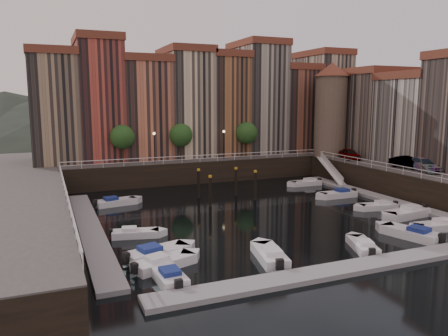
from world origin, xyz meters
name	(u,v)px	position (x,y,z in m)	size (l,w,h in m)	color
ground	(251,211)	(0.00, 0.00, 0.00)	(200.00, 200.00, 0.00)	black
quay_far	(179,163)	(0.00, 26.00, 1.50)	(80.00, 20.00, 3.00)	black
dock_left	(90,229)	(-16.20, -1.00, 0.17)	(2.00, 28.00, 0.35)	gray
dock_right	(381,198)	(16.20, -1.00, 0.17)	(2.00, 28.00, 0.35)	gray
dock_near	(360,266)	(0.00, -17.00, 0.17)	(30.00, 2.00, 0.35)	gray
mountains	(112,110)	(1.72, 110.00, 7.92)	(145.00, 100.00, 18.00)	#2D382D
far_terrace	(204,103)	(3.31, 23.50, 10.95)	(48.70, 10.30, 17.50)	#977E60
right_terrace	(421,114)	(26.50, 3.80, 9.56)	(9.30, 24.30, 14.00)	#78685B
corner_tower	(331,108)	(20.00, 14.50, 10.19)	(5.20, 5.20, 13.80)	#6B5B4C
promenade_trees	(186,135)	(-1.33, 18.20, 6.58)	(21.20, 3.20, 5.20)	black
street_lamps	(190,141)	(-1.00, 17.20, 5.90)	(10.36, 0.36, 4.18)	black
railings	(232,168)	(0.00, 4.88, 3.79)	(36.08, 34.04, 0.52)	white
gangway	(331,169)	(17.10, 10.00, 1.92)	(2.78, 8.32, 3.73)	white
mooring_pilings	(225,186)	(-0.58, 5.63, 1.65)	(6.31, 5.07, 3.78)	black
boat_left_0	(163,263)	(-12.40, -11.74, 0.36)	(4.79, 3.00, 1.08)	silver
boat_left_1	(156,253)	(-12.40, -9.80, 0.39)	(5.14, 3.00, 1.15)	silver
boat_left_2	(134,233)	(-12.90, -4.16, 0.32)	(4.20, 2.30, 0.94)	silver
boat_left_4	(115,202)	(-12.70, 7.83, 0.36)	(4.76, 2.44, 1.07)	silver
boat_right_0	(438,226)	(12.38, -12.39, 0.36)	(4.71, 2.17, 1.06)	silver
boat_right_1	(407,213)	(13.12, -8.08, 0.41)	(5.36, 2.51, 1.21)	silver
boat_right_2	(379,206)	(12.69, -4.54, 0.33)	(4.35, 2.27, 0.97)	silver
boat_right_3	(339,194)	(12.37, 1.82, 0.37)	(4.73, 1.76, 1.09)	silver
boat_right_4	(306,183)	(12.94, 9.56, 0.34)	(4.41, 1.79, 1.00)	silver
boat_near_0	(168,275)	(-12.65, -13.90, 0.35)	(1.84, 4.50, 1.02)	silver
boat_near_1	(270,255)	(-4.92, -13.27, 0.37)	(2.61, 4.92, 1.10)	silver
boat_near_2	(363,246)	(2.76, -14.00, 0.32)	(2.78, 4.19, 0.95)	silver
boat_near_3	(413,234)	(8.48, -13.30, 0.40)	(3.15, 5.23, 1.17)	silver
car_a	(349,155)	(20.12, 9.89, 3.76)	(1.80, 4.48, 1.53)	gray
car_b	(408,163)	(21.53, 0.52, 3.75)	(1.58, 4.53, 1.49)	gray
car_c	(424,165)	(21.80, -1.71, 3.78)	(2.17, 5.34, 1.55)	gray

